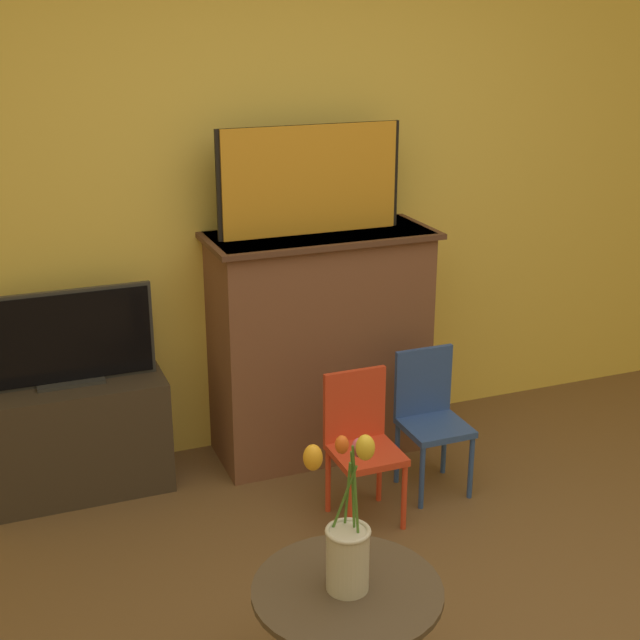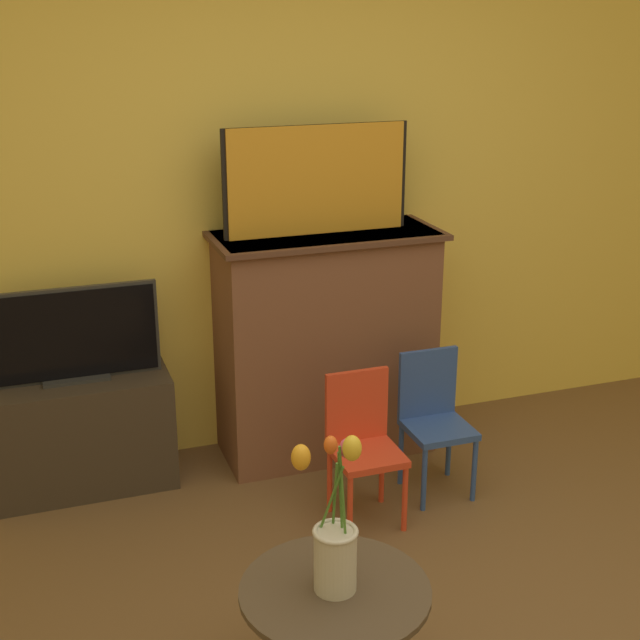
{
  "view_description": "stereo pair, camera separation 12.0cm",
  "coord_description": "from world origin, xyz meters",
  "px_view_note": "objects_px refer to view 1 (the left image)",
  "views": [
    {
      "loc": [
        -1.34,
        -1.9,
        2.13
      ],
      "look_at": [
        -0.15,
        1.13,
        0.97
      ],
      "focal_mm": 50.0,
      "sensor_mm": 36.0,
      "label": 1
    },
    {
      "loc": [
        -1.23,
        -1.94,
        2.13
      ],
      "look_at": [
        -0.15,
        1.13,
        0.97
      ],
      "focal_mm": 50.0,
      "sensor_mm": 36.0,
      "label": 2
    }
  ],
  "objects_px": {
    "painting": "(310,180)",
    "chair_blue": "(430,412)",
    "tv_monitor": "(66,339)",
    "chair_red": "(361,438)",
    "vase_tulips": "(347,539)"
  },
  "relations": [
    {
      "from": "painting",
      "to": "chair_blue",
      "type": "relative_size",
      "value": 1.34
    },
    {
      "from": "tv_monitor",
      "to": "chair_red",
      "type": "distance_m",
      "value": 1.36
    },
    {
      "from": "chair_blue",
      "to": "vase_tulips",
      "type": "distance_m",
      "value": 1.52
    },
    {
      "from": "vase_tulips",
      "to": "tv_monitor",
      "type": "bearing_deg",
      "value": 109.22
    },
    {
      "from": "chair_blue",
      "to": "vase_tulips",
      "type": "bearing_deg",
      "value": -127.88
    },
    {
      "from": "chair_red",
      "to": "vase_tulips",
      "type": "xyz_separation_m",
      "value": [
        -0.52,
        -1.06,
        0.27
      ]
    },
    {
      "from": "painting",
      "to": "tv_monitor",
      "type": "distance_m",
      "value": 1.3
    },
    {
      "from": "chair_red",
      "to": "chair_blue",
      "type": "xyz_separation_m",
      "value": [
        0.4,
        0.12,
        0.0
      ]
    },
    {
      "from": "chair_red",
      "to": "vase_tulips",
      "type": "height_order",
      "value": "vase_tulips"
    },
    {
      "from": "tv_monitor",
      "to": "chair_blue",
      "type": "relative_size",
      "value": 1.16
    },
    {
      "from": "tv_monitor",
      "to": "chair_blue",
      "type": "distance_m",
      "value": 1.66
    },
    {
      "from": "painting",
      "to": "chair_blue",
      "type": "bearing_deg",
      "value": -54.77
    },
    {
      "from": "chair_red",
      "to": "vase_tulips",
      "type": "bearing_deg",
      "value": -116.19
    },
    {
      "from": "chair_red",
      "to": "chair_blue",
      "type": "bearing_deg",
      "value": 16.93
    },
    {
      "from": "tv_monitor",
      "to": "chair_red",
      "type": "bearing_deg",
      "value": -30.85
    }
  ]
}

